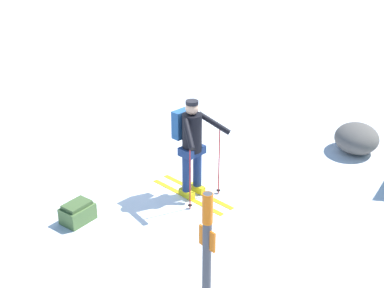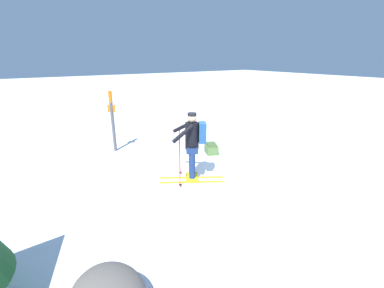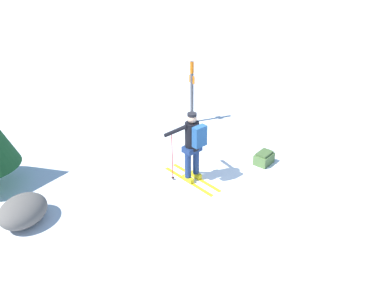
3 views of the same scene
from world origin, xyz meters
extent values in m
plane|color=white|center=(0.00, 0.00, 0.00)|extent=(80.00, 80.00, 0.00)
cube|color=gold|center=(0.08, 0.83, 0.01)|extent=(0.92, 1.46, 0.01)
cube|color=yellow|center=(0.08, 0.83, 0.07)|extent=(0.25, 0.31, 0.12)
cylinder|color=navy|center=(0.08, 0.83, 0.49)|extent=(0.15, 0.15, 0.72)
cube|color=gold|center=(0.30, 0.70, 0.01)|extent=(0.92, 1.46, 0.01)
cube|color=yellow|center=(0.30, 0.70, 0.07)|extent=(0.25, 0.31, 0.12)
cylinder|color=navy|center=(0.30, 0.70, 0.49)|extent=(0.15, 0.15, 0.72)
cube|color=navy|center=(0.19, 0.76, 0.85)|extent=(0.49, 0.45, 0.14)
cylinder|color=black|center=(0.19, 0.76, 1.17)|extent=(0.33, 0.33, 0.65)
sphere|color=tan|center=(0.19, 0.76, 1.61)|extent=(0.22, 0.22, 0.22)
cylinder|color=black|center=(0.19, 0.76, 1.70)|extent=(0.21, 0.21, 0.06)
cube|color=navy|center=(0.06, 0.55, 1.26)|extent=(0.36, 0.31, 0.48)
cylinder|color=red|center=(0.04, 1.20, 0.63)|extent=(0.02, 0.02, 1.26)
cylinder|color=black|center=(0.04, 1.20, 0.06)|extent=(0.07, 0.07, 0.01)
cylinder|color=black|center=(0.05, 1.10, 1.32)|extent=(0.11, 0.57, 0.37)
cylinder|color=red|center=(0.64, 0.84, 0.63)|extent=(0.02, 0.02, 1.26)
cylinder|color=black|center=(0.64, 0.84, 0.06)|extent=(0.07, 0.07, 0.01)
cylinder|color=black|center=(0.55, 0.80, 1.32)|extent=(0.54, 0.33, 0.37)
cube|color=#4C6B38|center=(1.43, -0.80, 0.14)|extent=(0.60, 0.53, 0.27)
cube|color=#415B2F|center=(1.43, -0.80, 0.30)|extent=(0.50, 0.43, 0.06)
cylinder|color=#4C4C51|center=(3.38, 1.72, 0.98)|extent=(0.10, 0.10, 1.96)
cylinder|color=orange|center=(3.38, 1.72, 1.79)|extent=(0.11, 0.11, 0.35)
cube|color=orange|center=(3.38, 1.72, 1.41)|extent=(0.16, 0.21, 0.24)
ellipsoid|color=#5B5651|center=(-2.29, 3.57, 0.28)|extent=(1.03, 0.88, 0.57)
camera|label=1|loc=(7.99, 2.68, 4.73)|focal=50.00mm
camera|label=2|loc=(-4.72, 3.98, 2.98)|focal=24.00mm
camera|label=3|loc=(-7.07, -1.39, 4.97)|focal=35.00mm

